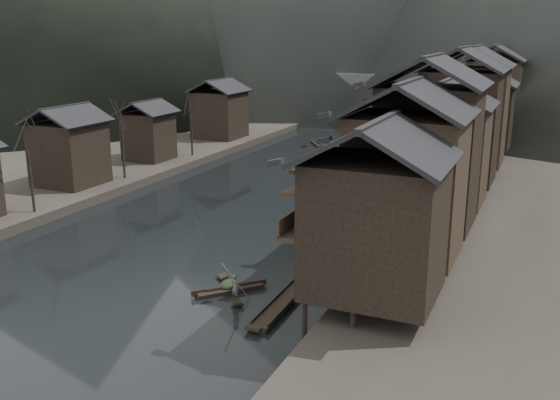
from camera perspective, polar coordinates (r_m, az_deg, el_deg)
The scene contains 12 objects.
water at distance 50.14m, azimuth -8.50°, elevation -4.41°, with size 300.00×300.00×0.00m, color black.
left_bank at distance 101.42m, azimuth -13.25°, elevation 5.80°, with size 40.00×200.00×1.20m, color #2D2823.
stilt_houses at distance 60.32m, azimuth 15.86°, elevation 7.25°, with size 9.00×67.60×15.45m.
left_houses at distance 76.33m, azimuth -13.70°, elevation 6.56°, with size 8.10×53.20×8.73m.
bare_trees at distance 65.39m, azimuth -17.27°, elevation 5.90°, with size 3.96×41.56×7.93m.
moored_sampans at distance 66.32m, azimuth 11.16°, elevation 0.58°, with size 2.68×67.65×0.47m.
midriver_boats at distance 97.64m, azimuth 7.24°, elevation 5.49°, with size 15.24×50.68×0.45m.
stone_bridge at distance 115.14m, azimuth 11.08°, elevation 9.30°, with size 40.00×6.00×9.00m.
hero_sampan at distance 41.84m, azimuth -4.64°, elevation -8.11°, with size 3.92×4.33×0.44m.
cargo_heap at distance 41.83m, azimuth -4.73°, elevation -7.28°, with size 1.10×1.44×0.66m, color black.
boatman at distance 39.84m, azimuth -4.13°, elevation -7.64°, with size 0.62×0.41×1.71m, color #515053.
bamboo_pole at distance 38.81m, azimuth -3.94°, elevation -4.18°, with size 0.06×0.06×4.22m, color #8C7A51.
Camera 1 is at (25.68, -39.61, 16.90)m, focal length 40.00 mm.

